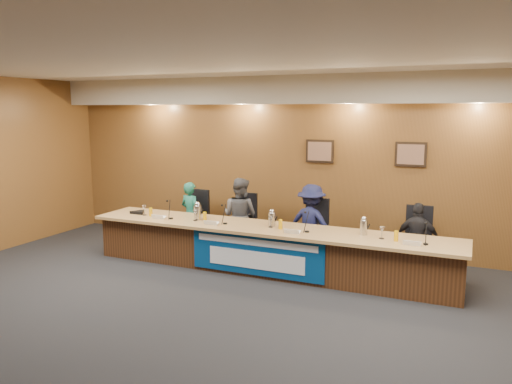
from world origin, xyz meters
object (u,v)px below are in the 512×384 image
(speakerphone, at_px, (139,212))
(office_chair_b, at_px, (242,226))
(office_chair_d, at_px, (418,245))
(panelist_b, at_px, (240,216))
(carafe_mid, at_px, (272,220))
(office_chair_c, at_px, (313,234))
(banner, at_px, (256,255))
(dais_body, at_px, (266,250))
(panelist_c, at_px, (311,224))
(panelist_a, at_px, (191,215))
(carafe_right, at_px, (364,227))
(carafe_left, at_px, (198,213))
(panelist_d, at_px, (418,240))
(office_chair_a, at_px, (194,221))

(speakerphone, bearing_deg, office_chair_b, 28.24)
(office_chair_b, height_order, office_chair_d, same)
(panelist_b, xyz_separation_m, carafe_mid, (0.92, -0.73, 0.16))
(carafe_mid, bearing_deg, office_chair_c, 62.66)
(office_chair_c, bearing_deg, banner, -110.45)
(dais_body, bearing_deg, office_chair_d, 20.59)
(panelist_c, height_order, carafe_mid, panelist_c)
(panelist_c, xyz_separation_m, carafe_mid, (-0.43, -0.73, 0.18))
(panelist_a, xyz_separation_m, carafe_mid, (1.96, -0.73, 0.23))
(carafe_mid, bearing_deg, panelist_a, 159.44)
(dais_body, distance_m, carafe_right, 1.63)
(office_chair_b, bearing_deg, carafe_left, -120.81)
(office_chair_b, xyz_separation_m, carafe_right, (2.38, -0.79, 0.38))
(panelist_c, bearing_deg, carafe_mid, 68.99)
(office_chair_d, distance_m, speakerphone, 4.83)
(panelist_d, distance_m, office_chair_d, 0.15)
(panelist_a, xyz_separation_m, office_chair_d, (4.13, 0.10, -0.15))
(panelist_a, distance_m, office_chair_d, 4.13)
(banner, bearing_deg, office_chair_a, 145.91)
(panelist_d, relative_size, office_chair_a, 2.44)
(office_chair_a, bearing_deg, carafe_mid, -18.42)
(panelist_c, xyz_separation_m, office_chair_a, (-2.39, 0.10, -0.20))
(panelist_b, distance_m, speakerphone, 1.83)
(banner, xyz_separation_m, office_chair_d, (2.26, 1.26, 0.10))
(dais_body, bearing_deg, carafe_mid, 10.17)
(panelist_d, height_order, carafe_left, panelist_d)
(office_chair_a, height_order, office_chair_c, same)
(carafe_left, bearing_deg, speakerphone, -179.58)
(dais_body, height_order, panelist_c, panelist_c)
(panelist_b, height_order, speakerphone, panelist_b)
(dais_body, distance_m, carafe_left, 1.36)
(office_chair_a, bearing_deg, panelist_b, -0.85)
(dais_body, xyz_separation_m, office_chair_b, (-0.83, 0.85, 0.13))
(panelist_a, bearing_deg, office_chair_b, -160.83)
(panelist_c, relative_size, office_chair_c, 2.82)
(panelist_b, relative_size, office_chair_a, 2.91)
(dais_body, height_order, banner, banner)
(banner, xyz_separation_m, panelist_a, (-1.87, 1.16, 0.25))
(panelist_c, xyz_separation_m, office_chair_b, (-1.35, 0.10, -0.20))
(panelist_b, bearing_deg, panelist_a, 6.69)
(panelist_d, xyz_separation_m, carafe_mid, (-2.17, -0.73, 0.28))
(panelist_b, relative_size, panelist_d, 1.19)
(panelist_c, xyz_separation_m, carafe_right, (1.03, -0.69, 0.19))
(office_chair_a, bearing_deg, panelist_d, 3.28)
(panelist_b, distance_m, office_chair_a, 1.06)
(panelist_b, relative_size, carafe_mid, 6.27)
(carafe_left, bearing_deg, carafe_mid, 1.75)
(dais_body, relative_size, panelist_a, 4.77)
(panelist_b, xyz_separation_m, carafe_left, (-0.43, -0.78, 0.17))
(panelist_d, relative_size, office_chair_d, 2.44)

